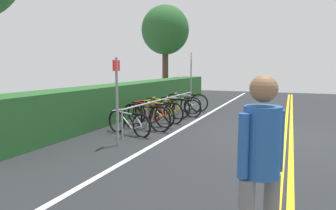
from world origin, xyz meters
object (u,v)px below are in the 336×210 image
object	(u,v)px
bicycle_4	(165,108)
sign_post_far	(191,75)
bicycle_6	(179,105)
pedestrian	(261,160)
bicycle_2	(150,114)
bicycle_3	(158,112)
bicycle_5	(180,107)
tree_mid	(165,31)
sign_post_near	(117,93)
bike_rack	(165,104)
bicycle_0	(129,123)
bicycle_7	(186,102)
bicycle_1	(146,117)

from	to	relation	value
bicycle_4	sign_post_far	xyz separation A→B (m)	(3.35, 0.12, 1.09)
bicycle_6	pedestrian	bearing A→B (deg)	-155.75
bicycle_2	sign_post_far	bearing A→B (deg)	2.18
bicycle_2	bicycle_3	bearing A→B (deg)	-2.10
bicycle_5	tree_mid	bearing A→B (deg)	26.43
sign_post_near	sign_post_far	size ratio (longest dim) A/B	0.83
bike_rack	pedestrian	world-z (taller)	pedestrian
bicycle_3	bicycle_4	xyz separation A→B (m)	(0.78, 0.08, 0.01)
bike_rack	bicycle_0	size ratio (longest dim) A/B	3.65
bicycle_7	tree_mid	distance (m)	7.05
bicycle_4	bicycle_7	world-z (taller)	bicycle_4
bicycle_5	bicycle_7	distance (m)	1.29
pedestrian	sign_post_near	bearing A→B (deg)	45.99
bicycle_7	pedestrian	xyz separation A→B (m)	(-9.15, -3.73, 0.66)
bicycle_2	bicycle_5	xyz separation A→B (m)	(2.05, -0.23, -0.04)
bicycle_0	pedestrian	world-z (taller)	pedestrian
sign_post_far	bicycle_4	bearing A→B (deg)	-177.97
tree_mid	bicycle_5	bearing A→B (deg)	-153.57
bike_rack	bicycle_5	xyz separation A→B (m)	(1.06, -0.15, -0.24)
bicycle_2	sign_post_far	distance (m)	4.85
bicycle_0	bicycle_1	world-z (taller)	bicycle_1
bicycle_1	pedestrian	bearing A→B (deg)	-144.96
bicycle_2	bicycle_4	bearing A→B (deg)	2.55
bicycle_3	sign_post_far	bearing A→B (deg)	2.80
bicycle_0	bicycle_7	size ratio (longest dim) A/B	0.88
bike_rack	bicycle_6	world-z (taller)	bike_rack
bicycle_3	bicycle_4	world-z (taller)	bicycle_4
bicycle_0	sign_post_far	bearing A→B (deg)	1.72
bicycle_6	tree_mid	world-z (taller)	tree_mid
bicycle_1	tree_mid	size ratio (longest dim) A/B	0.32
bicycle_0	bicycle_2	size ratio (longest dim) A/B	0.86
pedestrian	tree_mid	world-z (taller)	tree_mid
bicycle_3	pedestrian	distance (m)	7.46
bicycle_1	sign_post_near	size ratio (longest dim) A/B	0.86
bike_rack	sign_post_far	world-z (taller)	sign_post_far
bicycle_7	bicycle_0	bearing A→B (deg)	179.37
pedestrian	bicycle_1	bearing A→B (deg)	35.04
bicycle_6	sign_post_far	world-z (taller)	sign_post_far
bicycle_4	bicycle_3	bearing A→B (deg)	-173.95
pedestrian	sign_post_far	size ratio (longest dim) A/B	0.73
sign_post_far	bicycle_2	bearing A→B (deg)	-177.82
bicycle_2	bicycle_4	xyz separation A→B (m)	(1.37, 0.06, 0.00)
bicycle_1	bicycle_4	xyz separation A→B (m)	(2.00, 0.21, -0.01)
bike_rack	bicycle_5	world-z (taller)	bike_rack
bicycle_3	tree_mid	distance (m)	9.27
bicycle_3	bicycle_7	bearing A→B (deg)	-0.68
bicycle_0	bicycle_4	bearing A→B (deg)	1.34
bike_rack	bicycle_3	world-z (taller)	bike_rack
bicycle_1	bicycle_7	bearing A→B (deg)	1.43
bike_rack	tree_mid	size ratio (longest dim) A/B	1.06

